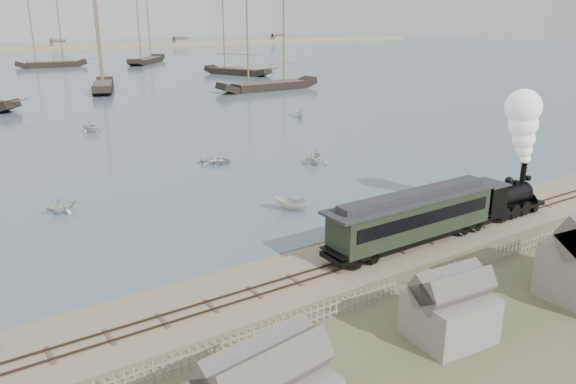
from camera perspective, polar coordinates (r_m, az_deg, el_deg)
ground at (r=38.66m, az=0.27°, el=-7.50°), size 600.00×600.00×0.00m
rail_track at (r=37.16m, az=2.01°, el=-8.54°), size 120.00×1.80×0.16m
picket_fence_west at (r=30.43m, az=-2.62°, el=-15.12°), size 19.00×0.10×1.20m
picket_fence_east at (r=41.96m, az=20.71°, el=-6.62°), size 15.00×0.10×1.20m
shed_mid at (r=32.02m, az=15.88°, el=-14.04°), size 4.00×3.50×3.60m
locomotive at (r=50.63m, az=22.44°, el=2.94°), size 8.20×3.06×10.23m
passenger_coach at (r=42.05m, az=12.54°, el=-2.40°), size 15.11×2.91×3.67m
rowboat_1 at (r=51.92m, az=-22.07°, el=-1.18°), size 3.02×3.29×1.46m
rowboat_2 at (r=48.56m, az=0.21°, el=-1.26°), size 3.18×2.76×1.19m
rowboat_3 at (r=64.34m, az=-7.29°, el=3.19°), size 4.31×4.44×0.75m
rowboat_4 at (r=63.84m, az=2.77°, el=3.69°), size 4.56×4.48×1.82m
rowboat_5 at (r=92.60m, az=1.19°, el=7.98°), size 3.54×2.50×1.28m
rowboat_7 at (r=85.77m, az=-19.43°, el=6.34°), size 4.32×4.12×1.77m
schooner_3 at (r=129.84m, az=-18.64°, el=14.07°), size 10.32×19.52×20.00m
schooner_4 at (r=125.39m, az=-2.06°, el=14.86°), size 23.85×5.60×20.00m
schooner_5 at (r=157.19m, az=-5.25°, el=15.40°), size 12.87×20.40×20.00m
schooner_8 at (r=193.26m, az=-23.21°, el=14.53°), size 21.11×6.95×20.00m
schooner_9 at (r=198.42m, az=-14.36°, el=15.43°), size 19.64×21.69×20.00m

